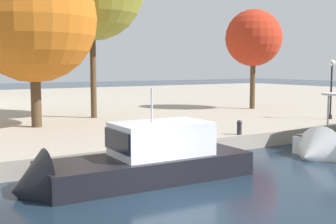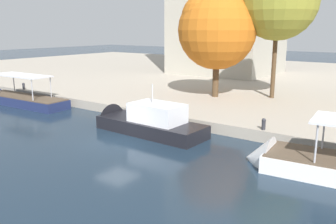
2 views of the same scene
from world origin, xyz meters
TOP-DOWN VIEW (x-y plane):
  - ground_plane at (0.00, 0.00)m, footprint 220.00×220.00m
  - motor_yacht_1 at (-0.16, 3.08)m, footprint 9.58×3.19m
  - mooring_bollard_0 at (7.92, 6.02)m, footprint 0.29×0.29m
  - lamp_post at (18.16, 8.03)m, footprint 0.44×0.44m
  - tree_0 at (18.82, 16.80)m, footprint 4.93×4.93m
  - tree_1 at (-0.68, 14.94)m, footprint 7.63×7.63m

SIDE VIEW (x-z plane):
  - ground_plane at x=0.00m, z-range 0.00..0.00m
  - motor_yacht_1 at x=-0.16m, z-range -1.81..3.01m
  - mooring_bollard_0 at x=7.92m, z-range 0.85..1.65m
  - lamp_post at x=18.16m, z-range 1.48..5.67m
  - tree_0 at x=18.82m, z-range 2.91..11.57m
  - tree_1 at x=-0.68m, z-range 2.46..12.82m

